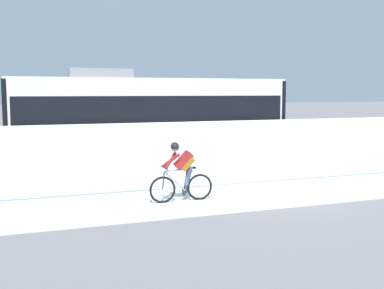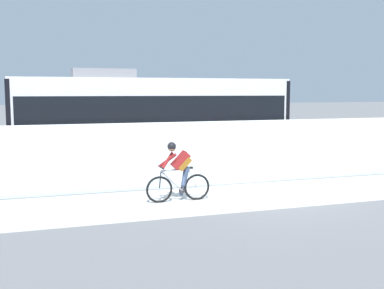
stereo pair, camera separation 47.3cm
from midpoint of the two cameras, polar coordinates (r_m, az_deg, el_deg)
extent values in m
plane|color=slate|center=(13.91, 8.41, -5.89)|extent=(200.00, 200.00, 0.00)
cube|color=beige|center=(13.91, 8.41, -5.87)|extent=(32.00, 3.20, 0.01)
cube|color=silver|center=(15.43, 5.14, -2.56)|extent=(32.00, 0.05, 1.10)
cube|color=white|center=(17.01, 2.56, -0.38)|extent=(32.00, 0.36, 1.88)
cube|color=#595654|center=(19.42, -0.30, -2.32)|extent=(32.00, 0.08, 0.01)
cube|color=#595654|center=(20.76, -1.65, -1.76)|extent=(32.00, 0.08, 0.01)
cube|color=silver|center=(19.41, -5.74, 3.27)|extent=(11.00, 2.50, 3.10)
cube|color=black|center=(19.40, -5.75, 4.30)|extent=(10.56, 2.54, 1.04)
cube|color=orange|center=(19.53, -5.69, -0.75)|extent=(10.78, 2.53, 0.28)
cube|color=slate|center=(19.00, -11.65, 8.32)|extent=(2.40, 1.10, 0.36)
cube|color=#232326|center=(18.99, -16.03, -1.69)|extent=(1.40, 1.88, 0.20)
cylinder|color=black|center=(18.29, -15.85, -2.17)|extent=(0.60, 0.10, 0.60)
cylinder|color=black|center=(19.70, -16.18, -1.58)|extent=(0.60, 0.10, 0.60)
cube|color=#232326|center=(20.71, 3.78, -0.80)|extent=(1.40, 1.88, 0.20)
cylinder|color=black|center=(20.07, 4.61, -1.21)|extent=(0.60, 0.10, 0.60)
cylinder|color=black|center=(21.37, 2.99, -0.73)|extent=(0.60, 0.10, 0.60)
cube|color=black|center=(18.80, -22.05, 2.74)|extent=(0.16, 2.54, 2.94)
cube|color=black|center=(21.44, 8.53, 3.52)|extent=(0.16, 2.54, 2.94)
torus|color=black|center=(12.63, -4.62, -5.42)|extent=(0.72, 0.06, 0.72)
cylinder|color=#99999E|center=(12.63, -4.62, -5.42)|extent=(0.07, 0.10, 0.07)
torus|color=black|center=(12.95, -0.12, -5.11)|extent=(0.72, 0.06, 0.72)
cylinder|color=#99999E|center=(12.95, -0.12, -5.11)|extent=(0.07, 0.10, 0.07)
cylinder|color=#99999E|center=(12.68, -3.15, -4.37)|extent=(0.60, 0.04, 0.58)
cylinder|color=#99999E|center=(12.80, -1.53, -4.20)|extent=(0.22, 0.04, 0.59)
cylinder|color=#99999E|center=(12.66, -2.77, -3.06)|extent=(0.76, 0.04, 0.07)
cylinder|color=#99999E|center=(12.88, -1.01, -5.31)|extent=(0.43, 0.03, 0.09)
cylinder|color=#99999E|center=(12.86, -0.63, -4.01)|extent=(0.27, 0.02, 0.53)
cylinder|color=black|center=(12.59, -4.52, -4.32)|extent=(0.08, 0.03, 0.49)
cube|color=black|center=(12.77, -1.15, -2.81)|extent=(0.24, 0.10, 0.05)
cylinder|color=black|center=(12.54, -4.42, -2.77)|extent=(0.03, 0.58, 0.03)
cylinder|color=#262628|center=(12.82, -1.91, -5.50)|extent=(0.18, 0.02, 0.18)
cube|color=maroon|center=(12.67, -2.10, -1.90)|extent=(0.50, 0.28, 0.51)
cube|color=#8C5919|center=(12.71, -1.70, -2.29)|extent=(0.38, 0.30, 0.38)
sphere|color=#997051|center=(12.55, -3.14, -0.40)|extent=(0.20, 0.20, 0.20)
sphere|color=black|center=(12.55, -3.14, -0.24)|extent=(0.23, 0.23, 0.23)
cylinder|color=maroon|center=(12.56, -3.65, -1.94)|extent=(0.44, 0.41, 0.41)
cylinder|color=maroon|center=(12.56, -3.65, -1.94)|extent=(0.44, 0.41, 0.41)
cylinder|color=#384766|center=(12.80, -1.62, -4.41)|extent=(0.29, 0.33, 0.80)
cylinder|color=#384766|center=(12.77, -1.62, -3.79)|extent=(0.29, 0.33, 0.54)
camera|label=1|loc=(0.24, -90.89, -0.10)|focal=44.60mm
camera|label=2|loc=(0.24, 89.11, 0.10)|focal=44.60mm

